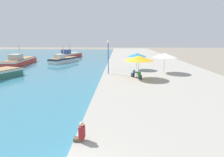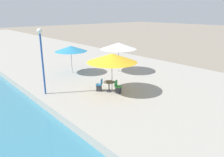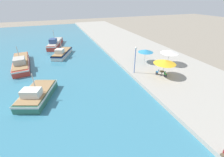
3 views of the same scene
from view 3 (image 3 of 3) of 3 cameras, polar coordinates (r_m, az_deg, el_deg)
name	(u,v)px [view 3 (image 3 of 3)]	position (r m, az deg, el deg)	size (l,w,h in m)	color
quay_promenade	(127,44)	(43.94, 5.91, 12.87)	(16.00, 90.00, 0.53)	#A39E93
fishing_boat_near	(37,94)	(22.26, -26.74, -5.33)	(5.37, 7.26, 3.72)	#33705B
fishing_boat_mid	(21,63)	(34.26, -31.35, 5.19)	(3.92, 11.24, 4.04)	red
fishing_boat_far	(62,53)	(36.85, -18.50, 9.20)	(5.33, 7.78, 3.46)	silver
fishing_boat_distant	(55,43)	(45.28, -20.85, 12.49)	(4.86, 10.58, 4.29)	red
cafe_umbrella_pink	(165,62)	(25.37, 19.53, 6.06)	(3.53, 3.53, 2.82)	#B7B7B7
cafe_umbrella_white	(170,52)	(30.63, 21.11, 9.54)	(3.40, 3.40, 2.80)	#B7B7B7
cafe_umbrella_striped	(146,51)	(30.37, 12.68, 10.25)	(2.97, 2.97, 2.58)	#B7B7B7
cafe_table	(162,72)	(26.17, 18.37, 2.19)	(0.80, 0.80, 0.74)	#333338
cafe_chair_left	(157,73)	(26.37, 16.79, 2.14)	(0.58, 0.59, 0.91)	#2D2D33
cafe_chair_right	(165,75)	(25.98, 19.67, 1.25)	(0.54, 0.55, 0.91)	#2D2D33
lamppost	(135,56)	(25.10, 8.90, 8.60)	(0.36, 0.36, 4.56)	#28519E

